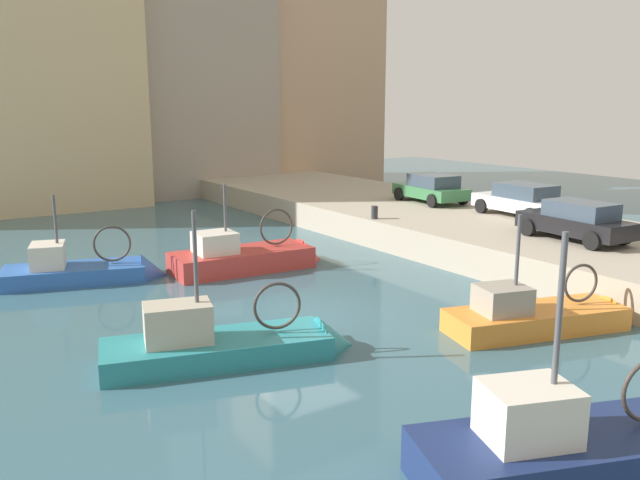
# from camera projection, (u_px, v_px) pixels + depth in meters

# --- Properties ---
(water_surface) EXTENTS (80.00, 80.00, 0.00)m
(water_surface) POSITION_uv_depth(u_px,v_px,m) (304.00, 313.00, 19.46)
(water_surface) COLOR #386070
(water_surface) RESTS_ON ground
(quay_wall) EXTENTS (9.00, 56.00, 1.20)m
(quay_wall) POSITION_uv_depth(u_px,v_px,m) (555.00, 246.00, 25.57)
(quay_wall) COLOR #ADA08C
(quay_wall) RESTS_ON ground
(fishing_boat_orange) EXTENTS (5.93, 3.07, 3.97)m
(fishing_boat_orange) POSITION_uv_depth(u_px,v_px,m) (545.00, 326.00, 18.04)
(fishing_boat_orange) COLOR orange
(fishing_boat_orange) RESTS_ON ground
(fishing_boat_teal) EXTENTS (6.39, 3.30, 4.48)m
(fishing_boat_teal) POSITION_uv_depth(u_px,v_px,m) (233.00, 354.00, 15.98)
(fishing_boat_teal) COLOR teal
(fishing_boat_teal) RESTS_ON ground
(fishing_boat_navy) EXTENTS (6.22, 3.70, 5.00)m
(fishing_boat_navy) POSITION_uv_depth(u_px,v_px,m) (584.00, 468.00, 11.00)
(fishing_boat_navy) COLOR navy
(fishing_boat_navy) RESTS_ON ground
(fishing_boat_red) EXTENTS (6.01, 2.53, 4.12)m
(fishing_boat_red) POSITION_uv_depth(u_px,v_px,m) (251.00, 266.00, 24.53)
(fishing_boat_red) COLOR #BC3833
(fishing_boat_red) RESTS_ON ground
(fishing_boat_blue) EXTENTS (5.72, 3.24, 3.89)m
(fishing_boat_blue) POSITION_uv_depth(u_px,v_px,m) (87.00, 278.00, 22.85)
(fishing_boat_blue) COLOR #2D60B7
(fishing_boat_blue) RESTS_ON ground
(parked_car_green) EXTENTS (2.34, 4.10, 1.39)m
(parked_car_green) POSITION_uv_depth(u_px,v_px,m) (431.00, 188.00, 32.43)
(parked_car_green) COLOR #387547
(parked_car_green) RESTS_ON quay_wall
(parked_car_black) EXTENTS (2.05, 4.21, 1.43)m
(parked_car_black) POSITION_uv_depth(u_px,v_px,m) (576.00, 221.00, 23.59)
(parked_car_black) COLOR black
(parked_car_black) RESTS_ON quay_wall
(parked_car_white) EXTENTS (2.30, 4.37, 1.43)m
(parked_car_white) POSITION_uv_depth(u_px,v_px,m) (522.00, 200.00, 28.55)
(parked_car_white) COLOR silver
(parked_car_white) RESTS_ON quay_wall
(mooring_bollard_north) EXTENTS (0.28, 0.28, 0.55)m
(mooring_bollard_north) POSITION_uv_depth(u_px,v_px,m) (375.00, 212.00, 28.03)
(mooring_bollard_north) COLOR #2D2D33
(mooring_bollard_north) RESTS_ON quay_wall
(waterfront_building_west) EXTENTS (9.43, 8.85, 13.52)m
(waterfront_building_west) POSITION_uv_depth(u_px,v_px,m) (191.00, 91.00, 45.10)
(waterfront_building_west) COLOR #A39384
(waterfront_building_west) RESTS_ON ground
(waterfront_building_central) EXTENTS (10.66, 7.21, 22.17)m
(waterfront_building_central) POSITION_uv_depth(u_px,v_px,m) (303.00, 32.00, 49.12)
(waterfront_building_central) COLOR tan
(waterfront_building_central) RESTS_ON ground
(waterfront_building_east_mid) EXTENTS (10.07, 6.36, 20.70)m
(waterfront_building_east_mid) POSITION_uv_depth(u_px,v_px,m) (42.00, 23.00, 36.81)
(waterfront_building_east_mid) COLOR #D1B284
(waterfront_building_east_mid) RESTS_ON ground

